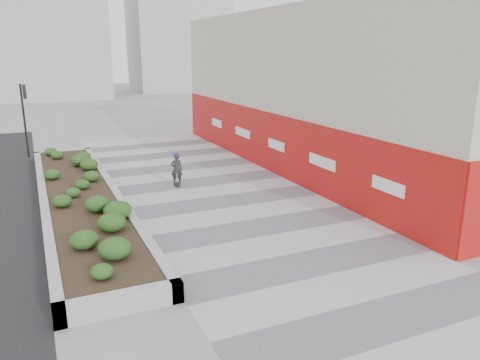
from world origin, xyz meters
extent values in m
plane|color=gray|center=(0.00, 0.00, 0.00)|extent=(160.00, 160.00, 0.00)
cube|color=#A8A8AD|center=(0.00, 3.00, 0.01)|extent=(8.00, 36.00, 0.01)
cube|color=beige|center=(7.00, 9.00, 4.00)|extent=(6.00, 24.00, 8.00)
cube|color=red|center=(4.02, 9.00, 1.50)|extent=(0.12, 24.00, 3.00)
cube|color=#9E9EA0|center=(-5.50, -1.85, 0.28)|extent=(3.00, 0.30, 0.55)
cube|color=#9E9EA0|center=(-5.50, 15.85, 0.28)|extent=(3.00, 0.30, 0.55)
cube|color=#9E9EA0|center=(-6.85, 7.00, 0.28)|extent=(0.30, 18.00, 0.55)
cube|color=#9E9EA0|center=(-4.15, 7.00, 0.28)|extent=(0.30, 18.00, 0.55)
cube|color=#2D2116|center=(-5.50, 7.00, 0.25)|extent=(2.40, 17.40, 0.50)
cylinder|color=black|center=(-7.30, 17.50, 2.10)|extent=(0.12, 0.12, 4.20)
cube|color=black|center=(-7.12, 17.50, 3.75)|extent=(0.18, 0.28, 0.80)
cube|color=#ADAAA3|center=(-5.00, 55.00, 10.00)|extent=(16.00, 12.00, 20.00)
cube|color=#ADAAA3|center=(15.00, 60.00, 12.00)|extent=(14.00, 10.00, 24.00)
cylinder|color=#595654|center=(0.50, 3.00, 0.00)|extent=(0.44, 0.44, 0.01)
cube|color=black|center=(-1.16, 8.05, 0.07)|extent=(0.37, 0.75, 0.02)
imported|color=#26252A|center=(-1.16, 8.05, 0.78)|extent=(0.59, 0.46, 1.42)
sphere|color=#1920D4|center=(-1.16, 8.05, 1.46)|extent=(0.23, 0.23, 0.23)
camera|label=1|loc=(-6.95, -11.91, 5.96)|focal=35.00mm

